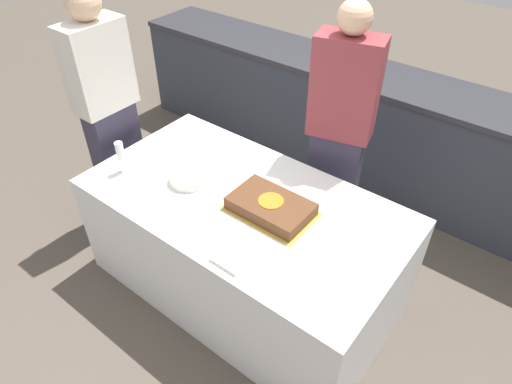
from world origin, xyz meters
TOP-DOWN VIEW (x-y plane):
  - ground_plane at (0.00, 0.00)m, footprint 14.00×14.00m
  - back_counter at (0.00, 1.57)m, footprint 4.40×0.58m
  - dining_table at (0.00, 0.00)m, footprint 1.84×1.00m
  - cake at (0.18, 0.01)m, footprint 0.48×0.31m
  - plate_stack at (-0.36, -0.07)m, footprint 0.23×0.23m
  - wine_glass at (-0.74, -0.24)m, footprint 0.06×0.06m
  - side_plate_near_cake at (0.26, 0.28)m, footprint 0.18×0.18m
  - utensil_pile at (0.24, -0.41)m, footprint 0.16×0.09m
  - person_cutting_cake at (0.18, 0.72)m, footprint 0.42×0.29m
  - person_seated_left at (-1.14, 0.00)m, footprint 0.20×0.39m

SIDE VIEW (x-z plane):
  - ground_plane at x=0.00m, z-range 0.00..0.00m
  - dining_table at x=0.00m, z-range 0.00..0.74m
  - back_counter at x=0.00m, z-range 0.00..0.92m
  - side_plate_near_cake at x=0.26m, z-range 0.74..0.74m
  - utensil_pile at x=0.24m, z-range 0.74..0.76m
  - plate_stack at x=-0.36m, z-range 0.74..0.79m
  - cake at x=0.18m, z-range 0.74..0.82m
  - person_cutting_cake at x=0.18m, z-range 0.03..1.72m
  - wine_glass at x=-0.74m, z-range 0.77..0.98m
  - person_seated_left at x=-1.14m, z-range 0.03..1.73m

